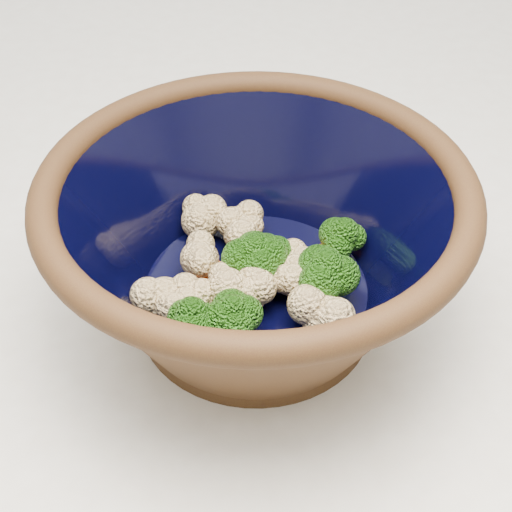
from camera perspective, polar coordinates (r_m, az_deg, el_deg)
counter at (r=1.01m, az=-2.72°, el=-17.42°), size 1.20×1.20×0.90m
mixing_bowl at (r=0.53m, az=0.00°, el=1.06°), size 0.40×0.40×0.14m
vegetable_pile at (r=0.54m, az=-0.06°, el=-1.23°), size 0.18×0.15×0.05m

